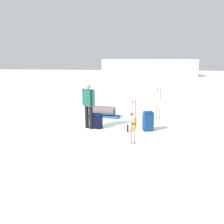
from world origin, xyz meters
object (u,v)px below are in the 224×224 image
ski_poles_planted_near (134,120)px  gear_sled (104,112)px  backpack_large_dark (148,121)px  skier_standing (89,103)px  ski_pair_near (134,124)px  backpack_bright (97,121)px  thermos_bottle (128,128)px  ski_poles_planted_far (158,102)px  ski_pair_far (132,115)px

ski_poles_planted_near → gear_sled: bearing=114.0°
backpack_large_dark → gear_sled: size_ratio=0.50×
skier_standing → backpack_large_dark: 2.24m
ski_pair_near → backpack_bright: (-1.34, -0.65, 0.25)m
ski_pair_near → thermos_bottle: 0.99m
backpack_bright → ski_poles_planted_near: bearing=-46.5°
gear_sled → ski_pair_near: bearing=-37.2°
thermos_bottle → ski_poles_planted_far: bearing=57.1°
ski_poles_planted_near → thermos_bottle: size_ratio=5.15×
backpack_large_dark → ski_poles_planted_near: bearing=-109.1°
ski_pair_far → ski_pair_near: bearing=-84.3°
gear_sled → thermos_bottle: gear_sled is taller
backpack_bright → thermos_bottle: size_ratio=2.10×
ski_poles_planted_far → gear_sled: ski_poles_planted_far is taller
skier_standing → ski_poles_planted_near: size_ratio=1.27×
ski_pair_far → ski_poles_planted_far: (1.13, -0.71, 0.74)m
ski_poles_planted_far → thermos_bottle: 2.24m
ski_poles_planted_near → gear_sled: size_ratio=0.94×
ski_pair_near → backpack_bright: bearing=-154.3°
gear_sled → thermos_bottle: (1.16, -2.00, -0.09)m
ski_poles_planted_far → ski_poles_planted_near: bearing=-107.7°
ski_pair_near → ski_poles_planted_far: bearing=40.7°
ski_poles_planted_near → backpack_bright: bearing=133.5°
skier_standing → ski_poles_planted_far: (2.62, 1.54, -0.20)m
backpack_large_dark → backpack_bright: (-1.86, 0.07, -0.08)m
ski_poles_planted_near → ski_poles_planted_far: ski_poles_planted_far is taller
skier_standing → ski_pair_far: bearing=56.7°
backpack_large_dark → backpack_bright: size_ratio=1.29×
skier_standing → thermos_bottle: bearing=-10.3°
ski_poles_planted_far → gear_sled: (-2.33, 0.19, -0.53)m
ski_pair_far → ski_poles_planted_near: ski_poles_planted_near is taller
ski_pair_near → ski_pair_far: (-0.16, 1.55, -0.00)m
skier_standing → thermos_bottle: size_ratio=6.54×
ski_poles_planted_near → thermos_bottle: ski_poles_planted_near is taller
skier_standing → ski_pair_near: (1.64, 0.70, -0.94)m
ski_pair_far → thermos_bottle: 2.52m
backpack_large_dark → backpack_bright: 1.86m
ski_pair_far → thermos_bottle: bearing=-90.9°
ski_pair_near → ski_poles_planted_near: bearing=-89.0°
gear_sled → ski_pair_far: bearing=23.6°
skier_standing → ski_poles_planted_near: bearing=-39.8°
ski_poles_planted_near → gear_sled: (-1.39, 3.13, -0.52)m
backpack_bright → ski_poles_planted_near: ski_poles_planted_near is taller
backpack_bright → ski_pair_far: bearing=61.7°
skier_standing → ski_poles_planted_near: (1.68, -1.40, -0.21)m
ski_pair_near → backpack_large_dark: bearing=-54.1°
ski_poles_planted_near → gear_sled: 3.47m
ski_pair_near → ski_poles_planted_near: (0.04, -2.10, 0.73)m
ski_poles_planted_near → thermos_bottle: bearing=101.5°
skier_standing → backpack_bright: size_ratio=3.11×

